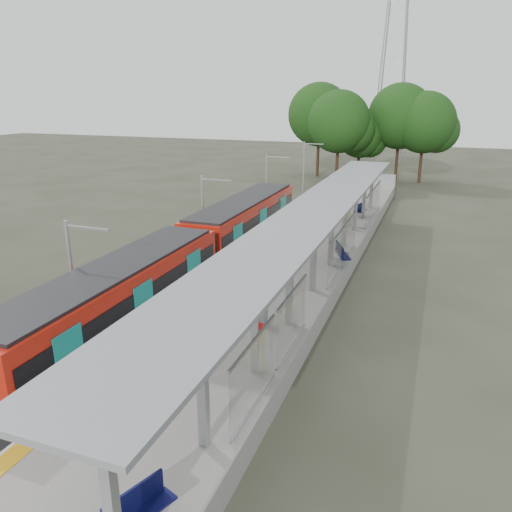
{
  "coord_description": "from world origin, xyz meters",
  "views": [
    {
      "loc": [
        7.25,
        -8.18,
        10.13
      ],
      "look_at": [
        -1.05,
        14.31,
        2.3
      ],
      "focal_mm": 35.0,
      "sensor_mm": 36.0,
      "label": 1
    }
  ],
  "objects_px": {
    "train": "(195,254)",
    "info_pillar_far": "(348,214)",
    "info_pillar_near": "(258,349)",
    "litter_bin": "(262,312)",
    "bench_mid": "(341,253)",
    "bench_far": "(360,210)",
    "bench_near": "(139,508)"
  },
  "relations": [
    {
      "from": "info_pillar_near",
      "to": "litter_bin",
      "type": "bearing_deg",
      "value": 128.3
    },
    {
      "from": "bench_near",
      "to": "train",
      "type": "bearing_deg",
      "value": 133.69
    },
    {
      "from": "train",
      "to": "bench_mid",
      "type": "distance_m",
      "value": 8.19
    },
    {
      "from": "bench_far",
      "to": "info_pillar_near",
      "type": "height_order",
      "value": "info_pillar_near"
    },
    {
      "from": "train",
      "to": "bench_far",
      "type": "bearing_deg",
      "value": 68.87
    },
    {
      "from": "train",
      "to": "info_pillar_far",
      "type": "bearing_deg",
      "value": 66.15
    },
    {
      "from": "info_pillar_near",
      "to": "info_pillar_far",
      "type": "bearing_deg",
      "value": 112.78
    },
    {
      "from": "bench_near",
      "to": "bench_far",
      "type": "bearing_deg",
      "value": 111.31
    },
    {
      "from": "info_pillar_far",
      "to": "litter_bin",
      "type": "height_order",
      "value": "info_pillar_far"
    },
    {
      "from": "train",
      "to": "litter_bin",
      "type": "height_order",
      "value": "train"
    },
    {
      "from": "bench_near",
      "to": "litter_bin",
      "type": "xyz_separation_m",
      "value": [
        -0.95,
        10.66,
        -0.05
      ]
    },
    {
      "from": "bench_mid",
      "to": "info_pillar_far",
      "type": "xyz_separation_m",
      "value": [
        -1.26,
        8.92,
        0.21
      ]
    },
    {
      "from": "info_pillar_far",
      "to": "train",
      "type": "bearing_deg",
      "value": -125.51
    },
    {
      "from": "bench_mid",
      "to": "info_pillar_near",
      "type": "distance_m",
      "value": 12.3
    },
    {
      "from": "train",
      "to": "bench_near",
      "type": "distance_m",
      "value": 16.57
    },
    {
      "from": "train",
      "to": "bench_near",
      "type": "bearing_deg",
      "value": -67.28
    },
    {
      "from": "bench_mid",
      "to": "bench_far",
      "type": "relative_size",
      "value": 1.15
    },
    {
      "from": "info_pillar_far",
      "to": "litter_bin",
      "type": "bearing_deg",
      "value": -102.76
    },
    {
      "from": "bench_mid",
      "to": "info_pillar_near",
      "type": "xyz_separation_m",
      "value": [
        -0.49,
        -12.29,
        0.19
      ]
    },
    {
      "from": "bench_near",
      "to": "info_pillar_far",
      "type": "xyz_separation_m",
      "value": [
        -0.61,
        28.36,
        0.25
      ]
    },
    {
      "from": "bench_mid",
      "to": "bench_near",
      "type": "bearing_deg",
      "value": -116.36
    },
    {
      "from": "bench_mid",
      "to": "litter_bin",
      "type": "relative_size",
      "value": 1.7
    },
    {
      "from": "bench_far",
      "to": "info_pillar_far",
      "type": "height_order",
      "value": "info_pillar_far"
    },
    {
      "from": "bench_far",
      "to": "bench_mid",
      "type": "bearing_deg",
      "value": -72.7
    },
    {
      "from": "bench_near",
      "to": "bench_mid",
      "type": "height_order",
      "value": "bench_mid"
    },
    {
      "from": "bench_far",
      "to": "litter_bin",
      "type": "height_order",
      "value": "litter_bin"
    },
    {
      "from": "bench_far",
      "to": "info_pillar_near",
      "type": "relative_size",
      "value": 0.83
    },
    {
      "from": "bench_near",
      "to": "info_pillar_near",
      "type": "height_order",
      "value": "info_pillar_near"
    },
    {
      "from": "info_pillar_near",
      "to": "litter_bin",
      "type": "xyz_separation_m",
      "value": [
        -1.11,
        3.51,
        -0.28
      ]
    },
    {
      "from": "bench_near",
      "to": "info_pillar_far",
      "type": "relative_size",
      "value": 0.87
    },
    {
      "from": "train",
      "to": "bench_near",
      "type": "relative_size",
      "value": 16.91
    },
    {
      "from": "bench_far",
      "to": "info_pillar_far",
      "type": "relative_size",
      "value": 0.8
    }
  ]
}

